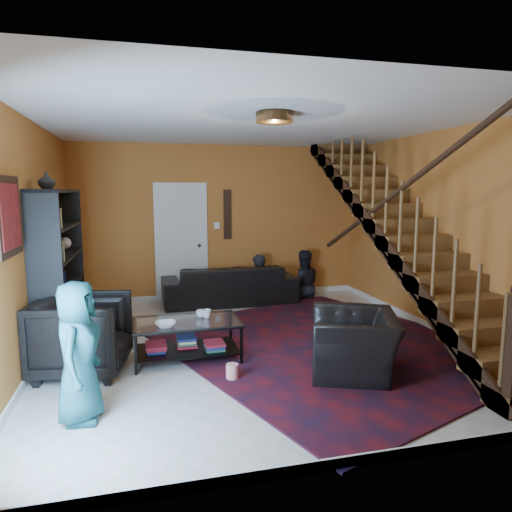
# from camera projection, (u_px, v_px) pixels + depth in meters

# --- Properties ---
(floor) EXTENTS (5.50, 5.50, 0.00)m
(floor) POSITION_uv_depth(u_px,v_px,m) (256.00, 345.00, 5.91)
(floor) COLOR beige
(floor) RESTS_ON ground
(room) EXTENTS (5.50, 5.50, 5.50)m
(room) POSITION_uv_depth(u_px,v_px,m) (149.00, 320.00, 6.86)
(room) COLOR #B77128
(room) RESTS_ON ground
(staircase) EXTENTS (0.95, 5.02, 3.18)m
(staircase) POSITION_uv_depth(u_px,v_px,m) (406.00, 234.00, 6.22)
(staircase) COLOR brown
(staircase) RESTS_ON floor
(bookshelf) EXTENTS (0.35, 1.80, 2.00)m
(bookshelf) POSITION_uv_depth(u_px,v_px,m) (60.00, 272.00, 5.77)
(bookshelf) COLOR black
(bookshelf) RESTS_ON floor
(door) EXTENTS (0.82, 0.05, 2.05)m
(door) POSITION_uv_depth(u_px,v_px,m) (181.00, 244.00, 8.21)
(door) COLOR silver
(door) RESTS_ON floor
(framed_picture) EXTENTS (0.04, 0.74, 0.74)m
(framed_picture) POSITION_uv_depth(u_px,v_px,m) (8.00, 216.00, 4.18)
(framed_picture) COLOR maroon
(framed_picture) RESTS_ON room
(wall_hanging) EXTENTS (0.14, 0.03, 0.90)m
(wall_hanging) POSITION_uv_depth(u_px,v_px,m) (227.00, 214.00, 8.35)
(wall_hanging) COLOR black
(wall_hanging) RESTS_ON room
(ceiling_fixture) EXTENTS (0.40, 0.40, 0.10)m
(ceiling_fixture) POSITION_uv_depth(u_px,v_px,m) (274.00, 117.00, 4.75)
(ceiling_fixture) COLOR #3F2814
(ceiling_fixture) RESTS_ON room
(rug) EXTENTS (4.81, 5.11, 0.02)m
(rug) POSITION_uv_depth(u_px,v_px,m) (327.00, 345.00, 5.88)
(rug) COLOR #4D0D13
(rug) RESTS_ON floor
(sofa) EXTENTS (2.34, 0.93, 0.68)m
(sofa) POSITION_uv_depth(u_px,v_px,m) (229.00, 284.00, 8.09)
(sofa) COLOR black
(sofa) RESTS_ON floor
(armchair_left) EXTENTS (1.08, 1.06, 0.86)m
(armchair_left) POSITION_uv_depth(u_px,v_px,m) (83.00, 335.00, 4.96)
(armchair_left) COLOR black
(armchair_left) RESTS_ON floor
(armchair_right) EXTENTS (1.21, 1.28, 0.67)m
(armchair_right) POSITION_uv_depth(u_px,v_px,m) (354.00, 343.00, 4.97)
(armchair_right) COLOR black
(armchair_right) RESTS_ON floor
(person_adult_a) EXTENTS (0.51, 0.37, 1.30)m
(person_adult_a) POSITION_uv_depth(u_px,v_px,m) (258.00, 290.00, 8.29)
(person_adult_a) COLOR black
(person_adult_a) RESTS_ON sofa
(person_adult_b) EXTENTS (0.71, 0.59, 1.35)m
(person_adult_b) POSITION_uv_depth(u_px,v_px,m) (303.00, 286.00, 8.50)
(person_adult_b) COLOR black
(person_adult_b) RESTS_ON sofa
(person_child) EXTENTS (0.49, 0.66, 1.24)m
(person_child) POSITION_uv_depth(u_px,v_px,m) (78.00, 352.00, 3.89)
(person_child) COLOR #18535C
(person_child) RESTS_ON armchair_left
(coffee_table) EXTENTS (1.24, 0.73, 0.47)m
(coffee_table) POSITION_uv_depth(u_px,v_px,m) (187.00, 337.00, 5.37)
(coffee_table) COLOR black
(coffee_table) RESTS_ON floor
(cup_a) EXTENTS (0.15, 0.15, 0.09)m
(cup_a) POSITION_uv_depth(u_px,v_px,m) (201.00, 314.00, 5.49)
(cup_a) COLOR #999999
(cup_a) RESTS_ON coffee_table
(cup_b) EXTENTS (0.13, 0.13, 0.10)m
(cup_b) POSITION_uv_depth(u_px,v_px,m) (207.00, 314.00, 5.47)
(cup_b) COLOR #999999
(cup_b) RESTS_ON coffee_table
(bowl) EXTENTS (0.24, 0.24, 0.06)m
(bowl) POSITION_uv_depth(u_px,v_px,m) (165.00, 324.00, 5.10)
(bowl) COLOR #999999
(bowl) RESTS_ON coffee_table
(vase) EXTENTS (0.18, 0.18, 0.19)m
(vase) POSITION_uv_depth(u_px,v_px,m) (47.00, 181.00, 5.13)
(vase) COLOR #999999
(vase) RESTS_ON bookshelf
(popcorn_bucket) EXTENTS (0.15, 0.15, 0.15)m
(popcorn_bucket) POSITION_uv_depth(u_px,v_px,m) (232.00, 371.00, 4.81)
(popcorn_bucket) COLOR red
(popcorn_bucket) RESTS_ON rug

